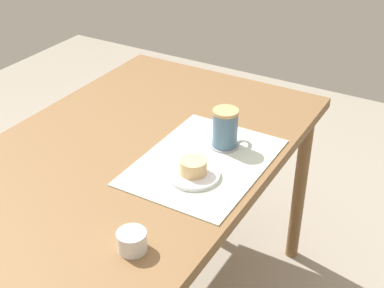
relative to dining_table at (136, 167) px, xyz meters
The scene contains 7 objects.
dining_table is the anchor object (origin of this frame).
placemat 0.24m from the dining_table, 82.64° to the right, with size 0.47×0.34×0.00m, color silver.
pastry_plate 0.26m from the dining_table, 102.65° to the right, with size 0.15×0.15×0.01m, color white.
pastry 0.27m from the dining_table, 102.65° to the right, with size 0.08×0.08×0.04m, color #E5BC7F.
coffee_coaster 0.28m from the dining_table, 60.52° to the right, with size 0.09×0.09×0.01m, color #99999E.
coffee_mug 0.31m from the dining_table, 60.08° to the right, with size 0.11×0.08×0.12m.
sugar_bowl 0.47m from the dining_table, 145.36° to the right, with size 0.07×0.07×0.05m, color white.
Camera 1 is at (-1.11, -0.84, 1.58)m, focal length 50.00 mm.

